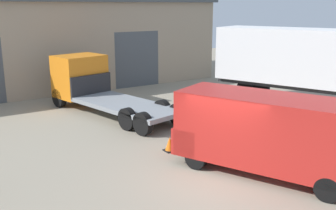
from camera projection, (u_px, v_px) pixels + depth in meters
name	position (u px, v px, depth m)	size (l,w,h in m)	color
ground_plane	(216.00, 179.00, 12.17)	(60.00, 60.00, 0.00)	gray
warehouse_building	(40.00, 42.00, 26.59)	(22.92, 9.77, 5.68)	tan
container_trailer_blue	(314.00, 59.00, 19.67)	(6.06, 10.12, 4.10)	silver
delivery_van_red	(263.00, 131.00, 12.35)	(4.19, 6.12, 2.54)	red
flatbed_truck_orange	(93.00, 84.00, 20.18)	(3.97, 8.09, 2.69)	orange
traffic_cone	(170.00, 144.00, 14.49)	(0.40, 0.40, 0.55)	black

